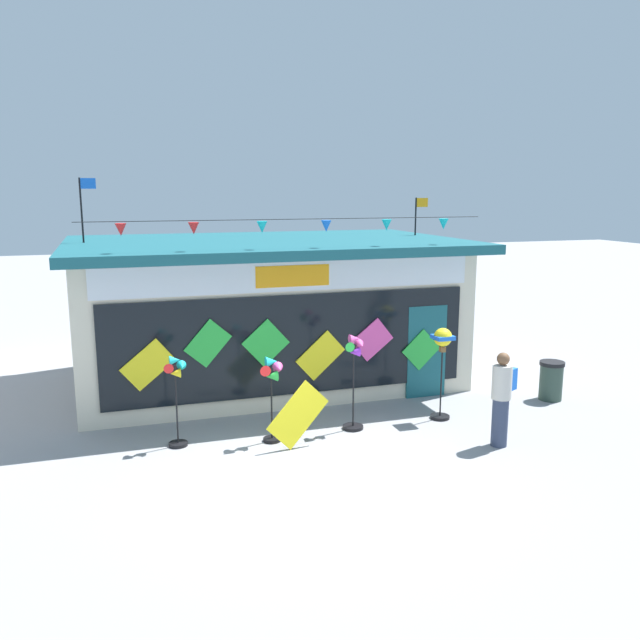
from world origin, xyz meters
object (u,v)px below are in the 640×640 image
object	(u,v)px
wind_spinner_center_right	(442,349)
wind_spinner_center_left	(354,369)
wind_spinner_left	(272,382)
kite_shop_building	(264,309)
wind_spinner_far_left	(176,387)
trash_bin	(551,380)
display_kite_on_ground	(298,415)
person_mid_plaza	(502,397)

from	to	relation	value
wind_spinner_center_right	wind_spinner_center_left	bearing A→B (deg)	-179.05
wind_spinner_left	wind_spinner_center_right	distance (m)	3.44
kite_shop_building	wind_spinner_far_left	bearing A→B (deg)	-123.31
wind_spinner_center_right	wind_spinner_left	bearing A→B (deg)	-177.23
wind_spinner_center_right	trash_bin	xyz separation A→B (m)	(2.81, 0.33, -0.98)
wind_spinner_far_left	wind_spinner_center_right	bearing A→B (deg)	-1.51
wind_spinner_left	wind_spinner_center_right	xyz separation A→B (m)	(3.42, 0.17, 0.30)
wind_spinner_left	display_kite_on_ground	bearing A→B (deg)	-45.85
wind_spinner_left	wind_spinner_center_left	xyz separation A→B (m)	(1.60, 0.14, 0.07)
wind_spinner_far_left	wind_spinner_center_left	size ratio (longest dim) A/B	0.90
wind_spinner_left	trash_bin	world-z (taller)	wind_spinner_left
kite_shop_building	wind_spinner_center_right	distance (m)	4.65
wind_spinner_center_right	wind_spinner_far_left	bearing A→B (deg)	178.49
wind_spinner_left	person_mid_plaza	size ratio (longest dim) A/B	0.93
kite_shop_building	wind_spinner_left	xyz separation A→B (m)	(-0.82, -4.01, -0.57)
wind_spinner_center_left	person_mid_plaza	xyz separation A→B (m)	(2.16, -1.53, -0.29)
wind_spinner_far_left	wind_spinner_left	bearing A→B (deg)	-10.46
wind_spinner_left	trash_bin	distance (m)	6.29
kite_shop_building	wind_spinner_left	bearing A→B (deg)	-101.51
person_mid_plaza	wind_spinner_center_left	bearing A→B (deg)	-150.17
display_kite_on_ground	person_mid_plaza	bearing A→B (deg)	-16.66
wind_spinner_center_left	display_kite_on_ground	bearing A→B (deg)	-157.35
trash_bin	display_kite_on_ground	bearing A→B (deg)	-171.51
person_mid_plaza	display_kite_on_ground	xyz separation A→B (m)	(-3.39, 1.01, -0.30)
wind_spinner_left	display_kite_on_ground	size ratio (longest dim) A/B	1.46
wind_spinner_far_left	wind_spinner_left	xyz separation A→B (m)	(1.62, -0.30, 0.03)
trash_bin	person_mid_plaza	bearing A→B (deg)	-142.72
wind_spinner_center_left	display_kite_on_ground	size ratio (longest dim) A/B	1.70
wind_spinner_center_right	display_kite_on_ground	size ratio (longest dim) A/B	1.68
wind_spinner_center_right	trash_bin	bearing A→B (deg)	6.76
kite_shop_building	wind_spinner_center_right	bearing A→B (deg)	-55.81
wind_spinner_center_right	display_kite_on_ground	world-z (taller)	wind_spinner_center_right
wind_spinner_far_left	trash_bin	distance (m)	7.89
kite_shop_building	wind_spinner_far_left	world-z (taller)	kite_shop_building
wind_spinner_left	display_kite_on_ground	world-z (taller)	wind_spinner_left
wind_spinner_center_left	wind_spinner_center_right	xyz separation A→B (m)	(1.83, 0.03, 0.23)
person_mid_plaza	wind_spinner_left	bearing A→B (deg)	-135.23
wind_spinner_center_right	trash_bin	world-z (taller)	wind_spinner_center_right
wind_spinner_center_right	trash_bin	size ratio (longest dim) A/B	2.16
wind_spinner_left	person_mid_plaza	world-z (taller)	person_mid_plaza
kite_shop_building	display_kite_on_ground	bearing A→B (deg)	-95.85
wind_spinner_center_left	wind_spinner_center_right	world-z (taller)	wind_spinner_center_left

